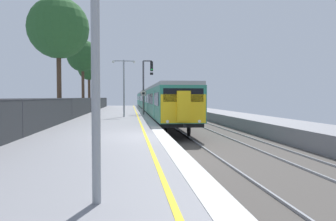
{
  "coord_description": "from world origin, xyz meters",
  "views": [
    {
      "loc": [
        -1.01,
        -14.27,
        1.68
      ],
      "look_at": [
        1.32,
        6.08,
        0.87
      ],
      "focal_mm": 35.45,
      "sensor_mm": 36.0,
      "label": 1
    }
  ],
  "objects_px": {
    "signal_gantry": "(146,81)",
    "platform_lamp_mid": "(124,83)",
    "background_tree_left": "(88,70)",
    "background_tree_centre": "(83,57)",
    "background_tree_right": "(59,30)",
    "commuter_train_at_platform": "(151,100)",
    "speed_limit_sign": "(143,99)"
  },
  "relations": [
    {
      "from": "speed_limit_sign",
      "to": "background_tree_centre",
      "type": "relative_size",
      "value": 0.26
    },
    {
      "from": "signal_gantry",
      "to": "platform_lamp_mid",
      "type": "bearing_deg",
      "value": -112.5
    },
    {
      "from": "platform_lamp_mid",
      "to": "background_tree_centre",
      "type": "distance_m",
      "value": 17.09
    },
    {
      "from": "commuter_train_at_platform",
      "to": "background_tree_left",
      "type": "height_order",
      "value": "background_tree_left"
    },
    {
      "from": "speed_limit_sign",
      "to": "background_tree_left",
      "type": "bearing_deg",
      "value": 109.46
    },
    {
      "from": "commuter_train_at_platform",
      "to": "background_tree_left",
      "type": "bearing_deg",
      "value": 157.83
    },
    {
      "from": "platform_lamp_mid",
      "to": "background_tree_right",
      "type": "distance_m",
      "value": 6.77
    },
    {
      "from": "background_tree_centre",
      "to": "background_tree_right",
      "type": "bearing_deg",
      "value": -87.98
    },
    {
      "from": "background_tree_right",
      "to": "background_tree_centre",
      "type": "bearing_deg",
      "value": 92.02
    },
    {
      "from": "speed_limit_sign",
      "to": "background_tree_right",
      "type": "distance_m",
      "value": 10.01
    },
    {
      "from": "signal_gantry",
      "to": "background_tree_right",
      "type": "xyz_separation_m",
      "value": [
        -7.05,
        -7.72,
        3.49
      ]
    },
    {
      "from": "platform_lamp_mid",
      "to": "background_tree_left",
      "type": "xyz_separation_m",
      "value": [
        -6.0,
        24.7,
        3.07
      ]
    },
    {
      "from": "background_tree_centre",
      "to": "background_tree_right",
      "type": "relative_size",
      "value": 0.98
    },
    {
      "from": "commuter_train_at_platform",
      "to": "background_tree_right",
      "type": "distance_m",
      "value": 25.44
    },
    {
      "from": "background_tree_right",
      "to": "background_tree_left",
      "type": "bearing_deg",
      "value": 92.33
    },
    {
      "from": "speed_limit_sign",
      "to": "background_tree_right",
      "type": "bearing_deg",
      "value": -142.41
    },
    {
      "from": "speed_limit_sign",
      "to": "background_tree_right",
      "type": "height_order",
      "value": "background_tree_right"
    },
    {
      "from": "commuter_train_at_platform",
      "to": "background_tree_centre",
      "type": "height_order",
      "value": "background_tree_centre"
    },
    {
      "from": "background_tree_left",
      "to": "background_tree_right",
      "type": "height_order",
      "value": "background_tree_right"
    },
    {
      "from": "commuter_train_at_platform",
      "to": "background_tree_right",
      "type": "relative_size",
      "value": 6.6
    },
    {
      "from": "background_tree_left",
      "to": "signal_gantry",
      "type": "bearing_deg",
      "value": -67.31
    },
    {
      "from": "commuter_train_at_platform",
      "to": "speed_limit_sign",
      "type": "xyz_separation_m",
      "value": [
        -1.85,
        -18.14,
        0.26
      ]
    },
    {
      "from": "signal_gantry",
      "to": "platform_lamp_mid",
      "type": "height_order",
      "value": "signal_gantry"
    },
    {
      "from": "background_tree_left",
      "to": "commuter_train_at_platform",
      "type": "bearing_deg",
      "value": -22.17
    },
    {
      "from": "commuter_train_at_platform",
      "to": "platform_lamp_mid",
      "type": "distance_m",
      "value": 21.16
    },
    {
      "from": "signal_gantry",
      "to": "background_tree_right",
      "type": "height_order",
      "value": "background_tree_right"
    },
    {
      "from": "speed_limit_sign",
      "to": "platform_lamp_mid",
      "type": "height_order",
      "value": "platform_lamp_mid"
    },
    {
      "from": "background_tree_centre",
      "to": "background_tree_left",
      "type": "bearing_deg",
      "value": 92.95
    },
    {
      "from": "speed_limit_sign",
      "to": "background_tree_left",
      "type": "height_order",
      "value": "background_tree_left"
    },
    {
      "from": "platform_lamp_mid",
      "to": "background_tree_right",
      "type": "bearing_deg",
      "value": -152.75
    },
    {
      "from": "platform_lamp_mid",
      "to": "background_tree_right",
      "type": "relative_size",
      "value": 0.53
    },
    {
      "from": "signal_gantry",
      "to": "platform_lamp_mid",
      "type": "xyz_separation_m",
      "value": [
        -2.15,
        -5.2,
        -0.45
      ]
    }
  ]
}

